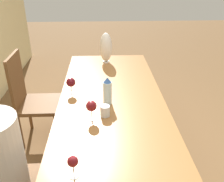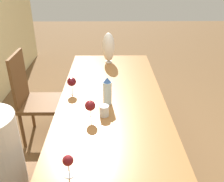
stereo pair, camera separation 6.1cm
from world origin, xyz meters
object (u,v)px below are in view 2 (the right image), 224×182
at_px(water_bottle, 107,91).
at_px(vase, 109,47).
at_px(wine_glass_0, 68,161).
at_px(wine_glass_3, 90,106).
at_px(water_tumbler, 104,111).
at_px(wine_glass_1, 72,82).
at_px(chair_far, 33,96).

bearing_deg(water_bottle, vase, -0.61).
xyz_separation_m(wine_glass_0, wine_glass_3, (0.57, -0.08, 0.01)).
xyz_separation_m(water_tumbler, wine_glass_1, (0.38, 0.30, 0.07)).
bearing_deg(water_tumbler, water_bottle, -7.36).
relative_size(water_tumbler, wine_glass_0, 0.64).
relative_size(wine_glass_0, wine_glass_1, 0.90).
distance_m(water_bottle, vase, 0.98).
height_order(wine_glass_0, wine_glass_3, wine_glass_3).
relative_size(water_tumbler, wine_glass_1, 0.57).
relative_size(water_tumbler, vase, 0.25).
xyz_separation_m(water_tumbler, wine_glass_3, (-0.05, 0.10, 0.07)).
relative_size(water_tumbler, chair_far, 0.09).
relative_size(wine_glass_1, chair_far, 0.15).
bearing_deg(wine_glass_3, wine_glass_0, 171.54).
height_order(water_bottle, wine_glass_0, water_bottle).
relative_size(wine_glass_0, wine_glass_3, 0.87).
xyz_separation_m(vase, wine_glass_3, (-1.21, 0.14, -0.07)).
relative_size(vase, wine_glass_0, 2.57).
height_order(vase, chair_far, vase).
bearing_deg(vase, wine_glass_1, 157.04).
xyz_separation_m(vase, wine_glass_1, (-0.78, 0.33, -0.07)).
xyz_separation_m(water_bottle, wine_glass_0, (-0.80, 0.21, -0.01)).
bearing_deg(water_bottle, chair_far, 56.20).
relative_size(vase, wine_glass_1, 2.31).
bearing_deg(chair_far, water_tumbler, -133.05).
bearing_deg(wine_glass_0, vase, -7.10).
bearing_deg(wine_glass_1, chair_far, 54.47).
bearing_deg(chair_far, vase, -61.75).
height_order(wine_glass_1, chair_far, chair_far).
bearing_deg(water_tumbler, wine_glass_3, 114.39).
xyz_separation_m(water_tumbler, chair_far, (0.73, 0.78, -0.27)).
height_order(wine_glass_0, chair_far, chair_far).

